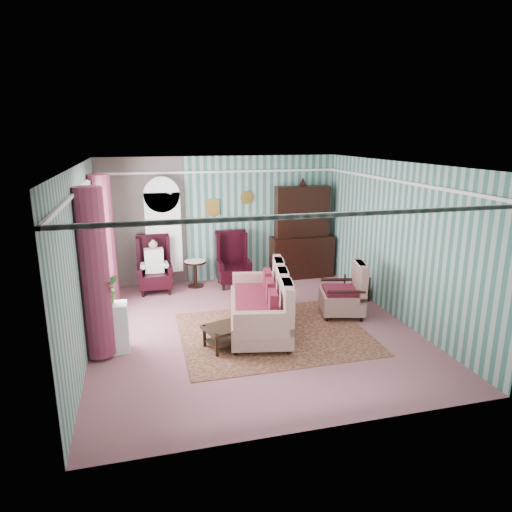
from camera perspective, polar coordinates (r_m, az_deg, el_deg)
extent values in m
plane|color=#955762|center=(8.27, -0.38, -9.04)|extent=(6.00, 6.00, 0.00)
cube|color=#3A6960|center=(10.67, -4.33, 4.57)|extent=(5.50, 0.02, 2.90)
cube|color=#3A6960|center=(5.08, 7.92, -7.31)|extent=(5.50, 0.02, 2.90)
cube|color=#3A6960|center=(7.64, -20.85, -0.56)|extent=(0.02, 6.00, 2.90)
cube|color=#3A6960|center=(8.86, 17.13, 1.80)|extent=(0.02, 6.00, 2.90)
cube|color=white|center=(7.58, -0.42, 11.44)|extent=(5.50, 6.00, 0.02)
cube|color=#874453|center=(10.50, -14.05, 3.99)|extent=(1.90, 0.01, 2.90)
cube|color=white|center=(7.61, -0.42, 8.81)|extent=(5.50, 6.00, 0.05)
cube|color=white|center=(8.19, -20.29, 1.21)|extent=(0.04, 1.50, 1.90)
cylinder|color=brown|center=(7.21, -19.56, -2.15)|extent=(0.44, 0.44, 2.60)
cylinder|color=brown|center=(9.24, -18.54, 1.57)|extent=(0.44, 0.44, 2.60)
cube|color=#BE8732|center=(10.56, -5.41, 6.08)|extent=(0.30, 0.03, 0.38)
cube|color=silver|center=(10.43, -11.46, 2.22)|extent=(0.80, 0.28, 2.24)
cube|color=black|center=(10.95, 5.81, 3.36)|extent=(1.50, 0.56, 2.36)
cube|color=black|center=(10.16, -12.59, -1.06)|extent=(0.76, 0.80, 1.25)
cube|color=black|center=(10.35, -2.88, -0.42)|extent=(0.76, 0.80, 1.25)
cylinder|color=black|center=(10.46, -7.59, -2.23)|extent=(0.50, 0.50, 0.60)
cube|color=black|center=(9.79, 12.49, -3.84)|extent=(0.45, 0.38, 0.54)
cube|color=silver|center=(7.65, -17.72, -8.58)|extent=(0.55, 0.35, 0.80)
cube|color=#4C191A|center=(8.08, 2.24, -9.61)|extent=(3.20, 2.60, 0.01)
cube|color=beige|center=(8.07, 0.35, -6.10)|extent=(1.38, 2.36, 0.93)
cube|color=beige|center=(8.84, 10.70, -4.23)|extent=(0.90, 1.01, 1.00)
cube|color=black|center=(7.59, -3.06, -9.84)|extent=(1.01, 0.79, 0.37)
imported|color=#28561B|center=(7.31, -18.38, -4.42)|extent=(0.52, 0.49, 0.47)
imported|color=#25531A|center=(7.49, -17.79, -3.92)|extent=(0.31, 0.29, 0.47)
imported|color=#1D4917|center=(7.54, -18.94, -4.07)|extent=(0.26, 0.26, 0.42)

